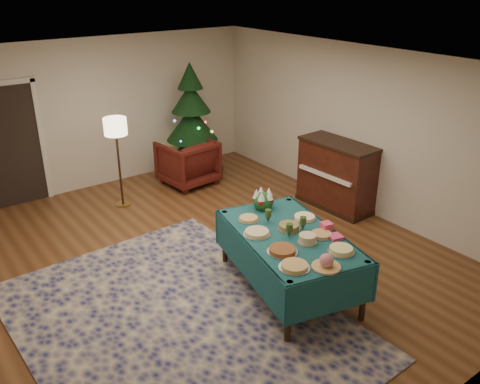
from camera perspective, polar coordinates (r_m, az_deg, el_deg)
room_shell at (r=6.66m, az=-3.94°, el=2.58°), size 7.00×7.00×7.00m
doorway at (r=9.29m, az=-24.33°, el=4.99°), size 1.08×0.04×2.16m
rug at (r=6.11m, az=-7.01°, el=-14.18°), size 3.34×4.31×0.02m
buffet_table at (r=6.32m, az=5.51°, el=-5.99°), size 1.59×2.22×0.78m
platter_0 at (r=5.58m, az=6.13°, el=-8.28°), size 0.35×0.35×0.05m
platter_1 at (r=5.60m, az=9.68°, el=-7.79°), size 0.33×0.33×0.17m
platter_2 at (r=5.94m, az=11.27°, el=-6.41°), size 0.31×0.31×0.06m
platter_3 at (r=5.85m, az=4.78°, el=-6.54°), size 0.36×0.36×0.05m
platter_4 at (r=6.06m, az=7.58°, el=-5.24°), size 0.24×0.24×0.11m
platter_5 at (r=6.25m, az=9.12°, el=-4.73°), size 0.29×0.29×0.04m
platter_6 at (r=6.20m, az=1.91°, el=-4.59°), size 0.34×0.34×0.05m
platter_7 at (r=6.34m, az=5.51°, el=-3.94°), size 0.30×0.30×0.07m
platter_8 at (r=6.64m, az=7.26°, el=-2.83°), size 0.31×0.31×0.04m
platter_9 at (r=6.55m, az=0.96°, el=-3.02°), size 0.28×0.28×0.04m
goblet_0 at (r=6.46m, az=3.18°, el=-2.68°), size 0.08×0.08×0.18m
goblet_1 at (r=6.31m, az=7.09°, el=-3.51°), size 0.08×0.08×0.18m
goblet_2 at (r=6.13m, az=5.57°, el=-4.29°), size 0.08×0.08×0.18m
napkin_stack at (r=6.22m, az=10.65°, el=-4.98°), size 0.19×0.19×0.04m
gift_box at (r=6.37m, az=9.67°, el=-3.85°), size 0.15×0.15×0.10m
centerpiece at (r=6.81m, az=2.64°, el=-0.86°), size 0.28×0.28×0.32m
armchair at (r=9.59m, az=-5.91°, el=3.58°), size 0.99×0.94×0.94m
floor_lamp at (r=8.58m, az=-13.77°, el=6.57°), size 0.38×0.38×1.55m
christmas_tree at (r=9.90m, az=-5.43°, el=7.42°), size 1.38×1.38×2.20m
piano at (r=8.70m, az=10.77°, el=1.80°), size 0.68×1.36×1.16m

